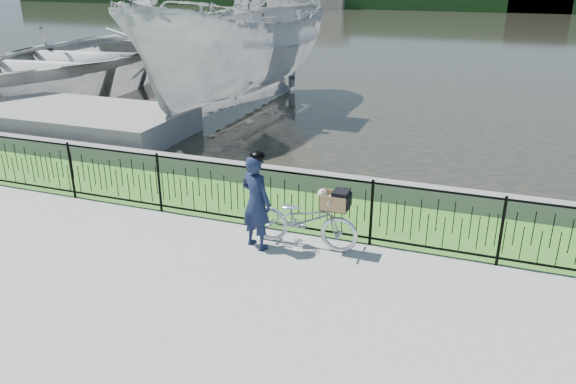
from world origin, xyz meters
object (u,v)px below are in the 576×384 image
at_px(dock, 23,115).
at_px(bicycle_rig, 305,219).
at_px(cyclist, 256,200).
at_px(boat_near, 237,50).
at_px(boat_far, 80,58).

xyz_separation_m(dock, bicycle_rig, (10.00, -4.30, 0.14)).
relative_size(dock, cyclist, 6.02).
xyz_separation_m(dock, boat_near, (5.17, 3.59, 1.62)).
relative_size(cyclist, boat_near, 0.17).
relative_size(dock, boat_far, 0.83).
bearing_deg(dock, cyclist, -26.41).
bearing_deg(boat_far, boat_near, -11.99).
distance_m(cyclist, boat_far, 14.88).
height_order(dock, boat_far, boat_far).
height_order(bicycle_rig, cyclist, cyclist).
xyz_separation_m(cyclist, boat_near, (-4.09, 8.19, 1.15)).
relative_size(boat_near, boat_far, 0.82).
relative_size(dock, bicycle_rig, 5.54).
xyz_separation_m(dock, cyclist, (9.26, -4.60, 0.47)).
height_order(dock, boat_near, boat_near).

